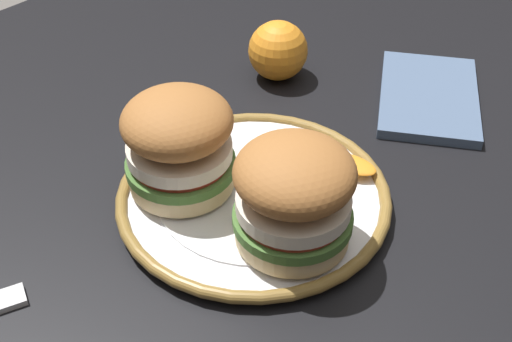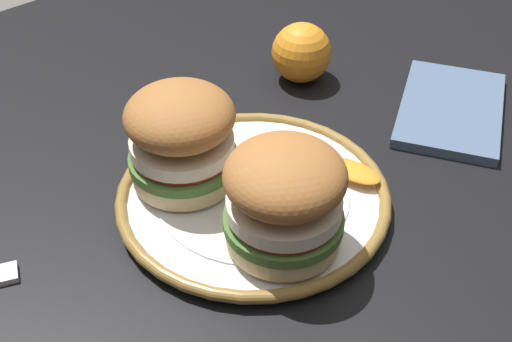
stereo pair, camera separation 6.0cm
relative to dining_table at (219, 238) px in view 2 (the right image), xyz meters
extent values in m
cube|color=black|center=(0.00, 0.00, 0.08)|extent=(1.25, 0.99, 0.03)
cube|color=black|center=(0.56, 0.43, -0.29)|extent=(0.06, 0.06, 0.70)
cylinder|color=white|center=(0.00, -0.06, 0.10)|extent=(0.25, 0.25, 0.01)
torus|color=olive|center=(0.00, -0.06, 0.11)|extent=(0.27, 0.27, 0.01)
cylinder|color=white|center=(0.00, -0.06, 0.11)|extent=(0.19, 0.19, 0.00)
cylinder|color=beige|center=(-0.02, -0.13, 0.12)|extent=(0.10, 0.10, 0.02)
cylinder|color=#477033|center=(-0.02, -0.13, 0.14)|extent=(0.11, 0.11, 0.01)
cylinder|color=#BC3828|center=(-0.02, -0.13, 0.14)|extent=(0.09, 0.09, 0.01)
cylinder|color=silver|center=(-0.02, -0.13, 0.15)|extent=(0.10, 0.10, 0.01)
ellipsoid|color=#A36633|center=(-0.02, -0.13, 0.19)|extent=(0.12, 0.12, 0.05)
cylinder|color=beige|center=(-0.04, 0.00, 0.12)|extent=(0.10, 0.10, 0.02)
cylinder|color=#477033|center=(-0.04, 0.00, 0.14)|extent=(0.11, 0.11, 0.01)
cylinder|color=#BC3828|center=(-0.04, 0.00, 0.14)|extent=(0.09, 0.09, 0.01)
cylinder|color=silver|center=(-0.04, 0.00, 0.15)|extent=(0.10, 0.10, 0.01)
ellipsoid|color=#A36633|center=(-0.04, 0.00, 0.19)|extent=(0.13, 0.13, 0.05)
torus|color=orange|center=(0.07, -0.04, 0.12)|extent=(0.05, 0.05, 0.01)
cylinder|color=#F4E5C6|center=(0.07, -0.04, 0.11)|extent=(0.03, 0.03, 0.00)
ellipsoid|color=orange|center=(0.09, -0.11, 0.12)|extent=(0.04, 0.06, 0.01)
sphere|color=orange|center=(0.19, 0.08, 0.13)|extent=(0.07, 0.07, 0.07)
cube|color=slate|center=(0.27, -0.09, 0.10)|extent=(0.21, 0.19, 0.01)
camera|label=1|loc=(-0.36, -0.39, 0.54)|focal=47.09mm
camera|label=2|loc=(-0.32, -0.43, 0.54)|focal=47.09mm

